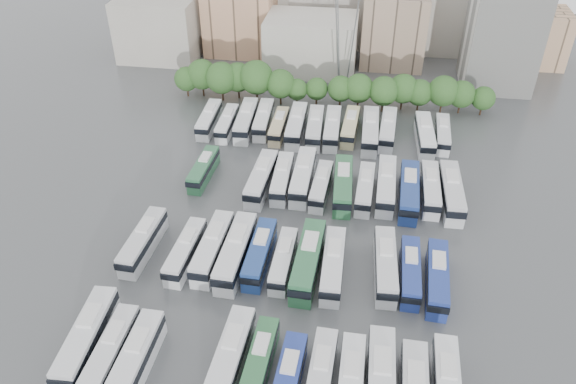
# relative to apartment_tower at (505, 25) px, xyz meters

# --- Properties ---
(ground) EXTENTS (220.00, 220.00, 0.00)m
(ground) POSITION_rel_apartment_tower_xyz_m (-34.00, -58.00, -13.00)
(ground) COLOR #424447
(ground) RESTS_ON ground
(tree_line) EXTENTS (64.20, 7.80, 8.75)m
(tree_line) POSITION_rel_apartment_tower_xyz_m (-36.59, -15.90, -8.53)
(tree_line) COLOR black
(tree_line) RESTS_ON ground
(city_buildings) EXTENTS (102.00, 35.00, 20.00)m
(city_buildings) POSITION_rel_apartment_tower_xyz_m (-41.46, 13.86, -5.13)
(city_buildings) COLOR #9E998E
(city_buildings) RESTS_ON ground
(apartment_tower) EXTENTS (14.00, 14.00, 26.00)m
(apartment_tower) POSITION_rel_apartment_tower_xyz_m (0.00, 0.00, 0.00)
(apartment_tower) COLOR silver
(apartment_tower) RESTS_ON ground
(electricity_pylon) EXTENTS (9.00, 6.91, 33.83)m
(electricity_pylon) POSITION_rel_apartment_tower_xyz_m (-32.00, -8.00, 5.66)
(electricity_pylon) COLOR slate
(electricity_pylon) RESTS_ON ground
(bus_r0_s0) EXTENTS (3.44, 13.21, 4.11)m
(bus_r0_s0) POSITION_rel_apartment_tower_xyz_m (-55.48, -80.93, -10.98)
(bus_r0_s0) COLOR silver
(bus_r0_s0) RESTS_ON ground
(bus_r0_s1) EXTENTS (2.61, 11.80, 3.70)m
(bus_r0_s1) POSITION_rel_apartment_tower_xyz_m (-52.10, -82.31, -11.18)
(bus_r0_s1) COLOR silver
(bus_r0_s1) RESTS_ON ground
(bus_r0_s2) EXTENTS (2.88, 12.53, 3.92)m
(bus_r0_s2) POSITION_rel_apartment_tower_xyz_m (-48.99, -83.19, -11.07)
(bus_r0_s2) COLOR silver
(bus_r0_s2) RESTS_ON ground
(bus_r0_s5) EXTENTS (3.32, 12.90, 4.02)m
(bus_r0_s5) POSITION_rel_apartment_tower_xyz_m (-38.89, -81.30, -11.03)
(bus_r0_s5) COLOR silver
(bus_r0_s5) RESTS_ON ground
(bus_r0_s6) EXTENTS (2.79, 11.11, 3.46)m
(bus_r0_s6) POSITION_rel_apartment_tower_xyz_m (-35.69, -81.15, -11.30)
(bus_r0_s6) COLOR #2A6339
(bus_r0_s6) RESTS_ON ground
(bus_r0_s7) EXTENTS (3.01, 11.57, 3.60)m
(bus_r0_s7) POSITION_rel_apartment_tower_xyz_m (-32.28, -83.20, -11.23)
(bus_r0_s7) COLOR navy
(bus_r0_s7) RESTS_ON ground
(bus_r0_s8) EXTENTS (2.91, 11.61, 3.62)m
(bus_r0_s8) POSITION_rel_apartment_tower_xyz_m (-28.93, -82.13, -11.22)
(bus_r0_s8) COLOR silver
(bus_r0_s8) RESTS_ON ground
(bus_r1_s0) EXTENTS (3.14, 12.12, 3.77)m
(bus_r1_s0) POSITION_rel_apartment_tower_xyz_m (-55.33, -63.89, -11.15)
(bus_r1_s0) COLOR silver
(bus_r1_s0) RESTS_ON ground
(bus_r1_s2) EXTENTS (3.04, 11.47, 3.57)m
(bus_r1_s2) POSITION_rel_apartment_tower_xyz_m (-48.98, -64.86, -11.25)
(bus_r1_s2) COLOR silver
(bus_r1_s2) RESTS_ON ground
(bus_r1_s3) EXTENTS (3.19, 12.75, 3.97)m
(bus_r1_s3) POSITION_rel_apartment_tower_xyz_m (-45.48, -63.83, -11.05)
(bus_r1_s3) COLOR silver
(bus_r1_s3) RESTS_ON ground
(bus_r1_s4) EXTENTS (3.31, 13.50, 4.21)m
(bus_r1_s4) POSITION_rel_apartment_tower_xyz_m (-42.17, -64.33, -10.93)
(bus_r1_s4) COLOR silver
(bus_r1_s4) RESTS_ON ground
(bus_r1_s5) EXTENTS (2.83, 11.92, 3.72)m
(bus_r1_s5) POSITION_rel_apartment_tower_xyz_m (-39.01, -63.88, -11.17)
(bus_r1_s5) COLOR navy
(bus_r1_s5) RESTS_ON ground
(bus_r1_s6) EXTENTS (2.50, 10.83, 3.39)m
(bus_r1_s6) POSITION_rel_apartment_tower_xyz_m (-35.69, -64.56, -11.34)
(bus_r1_s6) COLOR silver
(bus_r1_s6) RESTS_ON ground
(bus_r1_s7) EXTENTS (3.45, 13.69, 4.27)m
(bus_r1_s7) POSITION_rel_apartment_tower_xyz_m (-32.42, -64.55, -10.91)
(bus_r1_s7) COLOR #2B663F
(bus_r1_s7) RESTS_ON ground
(bus_r1_s8) EXTENTS (2.84, 12.32, 3.85)m
(bus_r1_s8) POSITION_rel_apartment_tower_xyz_m (-29.11, -64.68, -11.11)
(bus_r1_s8) COLOR silver
(bus_r1_s8) RESTS_ON ground
(bus_r1_s10) EXTENTS (3.28, 12.55, 3.90)m
(bus_r1_s10) POSITION_rel_apartment_tower_xyz_m (-22.35, -63.73, -11.08)
(bus_r1_s10) COLOR silver
(bus_r1_s10) RESTS_ON ground
(bus_r1_s11) EXTENTS (2.57, 11.26, 3.53)m
(bus_r1_s11) POSITION_rel_apartment_tower_xyz_m (-19.17, -64.27, -11.27)
(bus_r1_s11) COLOR navy
(bus_r1_s11) RESTS_ON ground
(bus_r1_s12) EXTENTS (3.23, 12.13, 3.77)m
(bus_r1_s12) POSITION_rel_apartment_tower_xyz_m (-15.82, -65.00, -11.15)
(bus_r1_s12) COLOR navy
(bus_r1_s12) RESTS_ON ground
(bus_r2_s1) EXTENTS (2.79, 10.92, 3.40)m
(bus_r2_s1) POSITION_rel_apartment_tower_xyz_m (-52.12, -44.89, -11.33)
(bus_r2_s1) COLOR #2C6641
(bus_r2_s1) RESTS_ON ground
(bus_r2_s4) EXTENTS (3.39, 12.94, 4.02)m
(bus_r2_s4) POSITION_rel_apartment_tower_xyz_m (-42.13, -46.57, -11.02)
(bus_r2_s4) COLOR silver
(bus_r2_s4) RESTS_ON ground
(bus_r2_s5) EXTENTS (2.86, 11.72, 3.66)m
(bus_r2_s5) POSITION_rel_apartment_tower_xyz_m (-38.92, -45.73, -11.21)
(bus_r2_s5) COLOR silver
(bus_r2_s5) RESTS_ON ground
(bus_r2_s6) EXTENTS (2.89, 13.16, 4.13)m
(bus_r2_s6) POSITION_rel_apartment_tower_xyz_m (-35.66, -45.05, -10.97)
(bus_r2_s6) COLOR silver
(bus_r2_s6) RESTS_ON ground
(bus_r2_s7) EXTENTS (2.93, 11.11, 3.45)m
(bus_r2_s7) POSITION_rel_apartment_tower_xyz_m (-32.55, -46.77, -11.30)
(bus_r2_s7) COLOR silver
(bus_r2_s7) RESTS_ON ground
(bus_r2_s8) EXTENTS (3.45, 13.10, 4.07)m
(bus_r2_s8) POSITION_rel_apartment_tower_xyz_m (-29.18, -46.43, -11.00)
(bus_r2_s8) COLOR #2B643D
(bus_r2_s8) RESTS_ON ground
(bus_r2_s9) EXTENTS (2.86, 11.46, 3.57)m
(bus_r2_s9) POSITION_rel_apartment_tower_xyz_m (-25.71, -46.57, -11.25)
(bus_r2_s9) COLOR silver
(bus_r2_s9) RESTS_ON ground
(bus_r2_s10) EXTENTS (3.08, 12.99, 4.06)m
(bus_r2_s10) POSITION_rel_apartment_tower_xyz_m (-22.50, -45.44, -11.01)
(bus_r2_s10) COLOR silver
(bus_r2_s10) RESTS_ON ground
(bus_r2_s11) EXTENTS (3.30, 13.20, 4.11)m
(bus_r2_s11) POSITION_rel_apartment_tower_xyz_m (-18.98, -46.59, -10.98)
(bus_r2_s11) COLOR navy
(bus_r2_s11) RESTS_ON ground
(bus_r2_s12) EXTENTS (2.70, 12.05, 3.78)m
(bus_r2_s12) POSITION_rel_apartment_tower_xyz_m (-15.66, -45.21, -11.15)
(bus_r2_s12) COLOR silver
(bus_r2_s12) RESTS_ON ground
(bus_r2_s13) EXTENTS (3.14, 13.29, 4.15)m
(bus_r2_s13) POSITION_rel_apartment_tower_xyz_m (-12.55, -45.83, -10.96)
(bus_r2_s13) COLOR silver
(bus_r2_s13) RESTS_ON ground
(bus_r3_s0) EXTENTS (2.83, 11.64, 3.63)m
(bus_r3_s0) POSITION_rel_apartment_tower_xyz_m (-55.70, -28.33, -11.22)
(bus_r3_s0) COLOR silver
(bus_r3_s0) RESTS_ON ground
(bus_r3_s1) EXTENTS (2.56, 10.98, 3.43)m
(bus_r3_s1) POSITION_rel_apartment_tower_xyz_m (-52.02, -29.13, -11.31)
(bus_r3_s1) COLOR silver
(bus_r3_s1) RESTS_ON ground
(bus_r3_s2) EXTENTS (3.38, 13.03, 4.05)m
(bus_r3_s2) POSITION_rel_apartment_tower_xyz_m (-48.63, -28.06, -11.01)
(bus_r3_s2) COLOR silver
(bus_r3_s2) RESTS_ON ground
(bus_r3_s3) EXTENTS (3.15, 12.05, 3.75)m
(bus_r3_s3) POSITION_rel_apartment_tower_xyz_m (-45.54, -26.91, -11.16)
(bus_r3_s3) COLOR silver
(bus_r3_s3) RESTS_ON ground
(bus_r3_s4) EXTENTS (2.38, 10.79, 3.38)m
(bus_r3_s4) POSITION_rel_apartment_tower_xyz_m (-42.30, -28.70, -11.34)
(bus_r3_s4) COLOR tan
(bus_r3_s4) RESTS_ON ground
(bus_r3_s5) EXTENTS (3.02, 12.95, 4.05)m
(bus_r3_s5) POSITION_rel_apartment_tower_xyz_m (-39.07, -28.48, -11.01)
(bus_r3_s5) COLOR silver
(bus_r3_s5) RESTS_ON ground
(bus_r3_s6) EXTENTS (3.26, 12.53, 3.90)m
(bus_r3_s6) POSITION_rel_apartment_tower_xyz_m (-35.59, -28.70, -11.09)
(bus_r3_s6) COLOR silver
(bus_r3_s6) RESTS_ON ground
(bus_r3_s7) EXTENTS (3.03, 12.47, 3.89)m
(bus_r3_s7) POSITION_rel_apartment_tower_xyz_m (-32.44, -28.39, -11.09)
(bus_r3_s7) COLOR silver
(bus_r3_s7) RESTS_ON ground
(bus_r3_s8) EXTENTS (3.02, 11.69, 3.64)m
(bus_r3_s8) POSITION_rel_apartment_tower_xyz_m (-29.20, -27.09, -11.21)
(bus_r3_s8) COLOR #CBC18C
(bus_r3_s8) RESTS_ON ground
(bus_r3_s9) EXTENTS (3.04, 13.30, 4.16)m
(bus_r3_s9) POSITION_rel_apartment_tower_xyz_m (-25.56, -28.57, -10.96)
(bus_r3_s9) COLOR silver
(bus_r3_s9) RESTS_ON ground
(bus_r3_s10) EXTENTS (3.29, 12.41, 3.86)m
(bus_r3_s10) POSITION_rel_apartment_tower_xyz_m (-22.38, -27.24, -11.11)
(bus_r3_s10) COLOR silver
(bus_r3_s10) RESTS_ON ground
(bus_r3_s12) EXTENTS (3.30, 12.66, 3.94)m
(bus_r3_s12) POSITION_rel_apartment_tower_xyz_m (-15.81, -28.48, -11.07)
(bus_r3_s12) COLOR silver
(bus_r3_s12) RESTS_ON ground
(bus_r3_s13) EXTENTS (2.87, 11.16, 3.47)m
(bus_r3_s13) POSITION_rel_apartment_tower_xyz_m (-12.56, -27.17, -11.30)
(bus_r3_s13) COLOR silver
(bus_r3_s13) RESTS_ON ground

